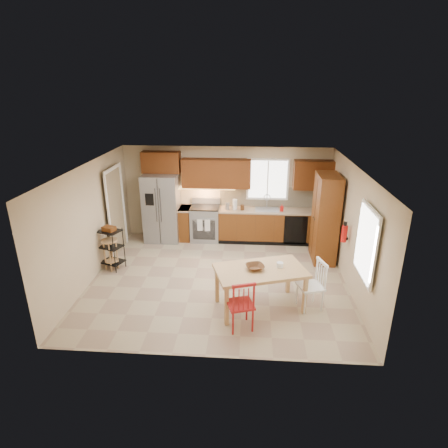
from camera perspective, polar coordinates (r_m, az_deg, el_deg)
floor at (r=8.33m, az=-0.82°, el=-8.38°), size 5.50×5.50×0.00m
ceiling at (r=7.43m, az=-0.92°, el=8.67°), size 5.50×5.00×0.02m
wall_back at (r=10.16m, az=0.35°, el=4.77°), size 5.50×0.02×2.50m
wall_front at (r=5.55m, az=-3.13°, el=-9.73°), size 5.50×0.02×2.50m
wall_left at (r=8.48m, az=-19.72°, el=0.16°), size 0.02×5.00×2.50m
wall_right at (r=8.05m, az=19.03°, el=-0.84°), size 0.02×5.00×2.50m
refrigerator at (r=10.16m, az=-9.42°, el=2.47°), size 0.92×0.75×1.82m
range_stove at (r=10.16m, az=-2.87°, el=0.05°), size 0.76×0.63×0.92m
base_cabinet_narrow at (r=10.26m, az=-5.91°, el=0.10°), size 0.30×0.60×0.90m
base_cabinet_run at (r=10.13m, az=7.53°, el=-0.24°), size 2.92×0.60×0.90m
dishwasher at (r=9.91m, az=10.84°, el=-0.93°), size 0.60×0.02×0.78m
backsplash at (r=10.17m, az=7.64°, el=4.15°), size 2.92×0.03×0.55m
upper_over_fridge at (r=10.04m, az=-9.56°, el=9.28°), size 1.00×0.35×0.55m
upper_left_block at (r=9.86m, az=-1.17°, el=7.72°), size 1.80×0.35×0.75m
upper_right_block at (r=9.95m, az=13.43°, el=7.28°), size 1.00×0.35×0.75m
window_back at (r=10.03m, az=6.68°, el=6.77°), size 1.12×0.04×1.12m
sink at (r=9.98m, az=6.55°, el=1.98°), size 0.62×0.46×0.16m
undercab_glow at (r=9.97m, az=-2.90°, el=5.50°), size 1.60×0.30×0.01m
soap_bottle at (r=9.87m, az=8.80°, el=2.47°), size 0.09×0.09×0.19m
paper_towel at (r=9.87m, az=1.66°, el=3.00°), size 0.12×0.12×0.28m
canister_steel at (r=9.90m, az=0.50°, el=2.75°), size 0.11×0.11×0.18m
canister_wood at (r=9.86m, az=2.81°, el=2.53°), size 0.10×0.10×0.14m
pantry at (r=9.14m, az=15.17°, el=0.82°), size 0.50×0.95×2.10m
fire_extinguisher at (r=8.21m, az=17.85°, el=-1.40°), size 0.12×0.12×0.36m
window_right at (r=6.94m, az=20.90°, el=-2.80°), size 0.04×1.02×1.32m
doorway at (r=9.64m, az=-16.19°, el=1.77°), size 0.04×0.95×2.10m
dining_table at (r=7.22m, az=5.47°, el=-9.80°), size 1.85×1.39×0.80m
chair_red at (r=6.62m, az=2.50°, el=-11.99°), size 0.57×0.57×0.97m
chair_white at (r=7.31m, az=13.04°, el=-9.12°), size 0.57×0.57×0.97m
table_bowl at (r=7.01m, az=4.74°, el=-6.89°), size 0.42×0.42×0.08m
table_jar at (r=7.11m, az=8.51°, el=-6.35°), size 0.16×0.16×0.15m
bar_stool at (r=8.97m, az=-16.84°, el=-4.47°), size 0.45×0.45×0.74m
utility_cart at (r=8.97m, az=-16.80°, el=-3.62°), size 0.59×0.53×0.98m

